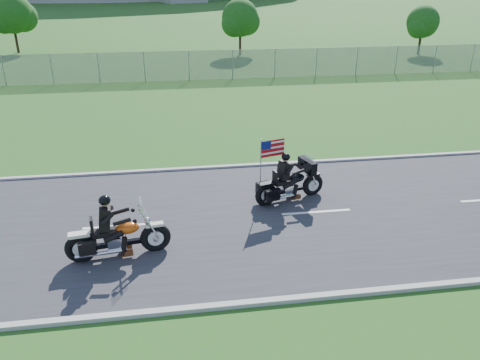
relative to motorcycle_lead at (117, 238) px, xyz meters
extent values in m
plane|color=#1C4615|center=(1.92, 1.58, -0.58)|extent=(420.00, 420.00, 0.00)
cube|color=#28282B|center=(1.92, 1.58, -0.56)|extent=(120.00, 8.00, 0.04)
cube|color=#9E9B93|center=(1.92, 5.63, -0.53)|extent=(120.00, 0.18, 0.12)
cube|color=#9E9B93|center=(1.92, -2.47, -0.53)|extent=(120.00, 0.18, 0.12)
cube|color=gray|center=(-3.08, 21.58, 0.42)|extent=(60.00, 0.03, 2.00)
cylinder|color=#382316|center=(7.92, 31.58, 0.68)|extent=(0.22, 0.22, 2.52)
sphere|color=#1F4312|center=(7.92, 31.58, 2.57)|extent=(3.20, 3.20, 3.20)
sphere|color=#1F4312|center=(8.56, 32.06, 2.21)|extent=(2.40, 2.40, 2.40)
sphere|color=#1F4312|center=(7.36, 31.18, 2.12)|extent=(2.24, 2.24, 2.24)
cylinder|color=#382316|center=(-12.08, 35.58, 0.82)|extent=(0.22, 0.22, 2.80)
sphere|color=#1F4312|center=(-12.08, 35.58, 2.92)|extent=(3.60, 3.60, 3.60)
sphere|color=#1F4312|center=(-11.36, 36.12, 2.52)|extent=(2.70, 2.70, 2.70)
sphere|color=#1F4312|center=(-12.71, 35.13, 2.42)|extent=(2.52, 2.52, 2.52)
cylinder|color=#382316|center=(23.92, 29.58, 0.54)|extent=(0.22, 0.22, 2.24)
sphere|color=#1F4312|center=(23.92, 29.58, 2.22)|extent=(2.80, 2.80, 2.80)
sphere|color=#1F4312|center=(24.48, 30.00, 1.90)|extent=(2.10, 2.10, 2.10)
sphere|color=#1F4312|center=(23.43, 29.23, 1.82)|extent=(1.96, 1.96, 1.96)
torus|color=black|center=(0.99, 0.14, -0.16)|extent=(0.85, 0.31, 0.83)
torus|color=black|center=(-0.90, -0.12, -0.16)|extent=(0.85, 0.31, 0.83)
ellipsoid|color=#D7510F|center=(0.29, 0.04, 0.25)|extent=(0.67, 0.44, 0.31)
cube|color=black|center=(-0.29, -0.04, 0.20)|extent=(0.66, 0.42, 0.13)
cube|color=black|center=(-0.23, -0.03, 0.64)|extent=(0.33, 0.48, 0.62)
sphere|color=black|center=(-0.18, -0.02, 1.12)|extent=(0.34, 0.34, 0.30)
cube|color=silver|center=(0.73, 0.10, 0.78)|extent=(0.12, 0.52, 0.45)
torus|color=black|center=(6.14, 2.84, -0.19)|extent=(0.79, 0.40, 0.77)
torus|color=black|center=(4.45, 2.33, -0.19)|extent=(0.79, 0.40, 0.77)
ellipsoid|color=black|center=(5.52, 2.65, 0.19)|extent=(0.65, 0.49, 0.29)
cube|color=black|center=(5.00, 2.49, 0.15)|extent=(0.64, 0.46, 0.12)
cube|color=black|center=(5.05, 2.51, 0.55)|extent=(0.36, 0.47, 0.57)
sphere|color=black|center=(5.10, 2.52, 1.00)|extent=(0.35, 0.35, 0.28)
cube|color=black|center=(5.90, 2.76, 0.55)|extent=(0.46, 0.86, 0.42)
cube|color=#B70C11|center=(4.69, 2.62, 1.28)|extent=(0.80, 0.26, 0.54)
camera|label=1|loc=(1.66, -10.88, 6.40)|focal=35.00mm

